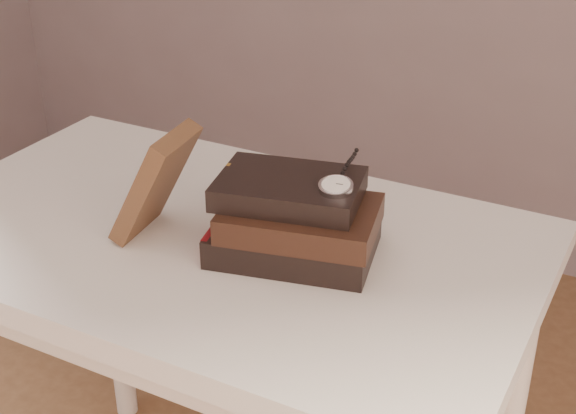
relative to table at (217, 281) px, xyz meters
The scene contains 5 objects.
table is the anchor object (origin of this frame).
book_stack 0.20m from the table, ahead, with size 0.27×0.21×0.12m.
journal 0.20m from the table, 147.58° to the right, with size 0.03×0.12×0.19m, color #3F2718.
pocket_watch 0.30m from the table, ahead, with size 0.06×0.15×0.02m.
eyeglasses 0.18m from the table, 57.92° to the left, with size 0.12×0.13×0.05m.
Camera 1 is at (0.62, -0.57, 1.38)m, focal length 50.55 mm.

